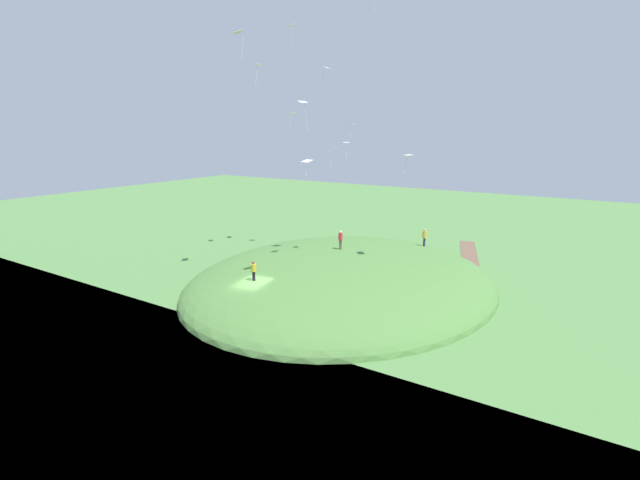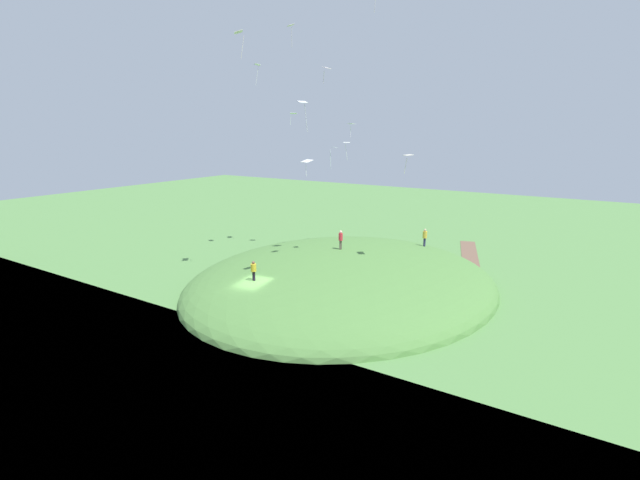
% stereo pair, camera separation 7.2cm
% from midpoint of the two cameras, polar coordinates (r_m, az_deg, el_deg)
% --- Properties ---
extents(ground_plane, '(160.00, 160.00, 0.00)m').
position_cam_midpoint_polar(ground_plane, '(36.44, -8.53, -8.51)').
color(ground_plane, '#548545').
extents(grass_hill, '(30.74, 26.81, 5.53)m').
position_cam_midpoint_polar(grass_hill, '(41.71, 2.79, -5.47)').
color(grass_hill, '#51823E').
rests_on(grass_hill, ground_plane).
extents(dirt_path, '(12.43, 5.20, 0.04)m').
position_cam_midpoint_polar(dirt_path, '(54.01, 18.22, -1.68)').
color(dirt_path, brown).
rests_on(dirt_path, ground_plane).
extents(person_on_hilltop, '(0.54, 0.54, 1.81)m').
position_cam_midpoint_polar(person_on_hilltop, '(42.41, 2.55, 0.33)').
color(person_on_hilltop, brown).
rests_on(person_on_hilltop, grass_hill).
extents(person_near_shore, '(0.50, 0.50, 1.85)m').
position_cam_midpoint_polar(person_near_shore, '(47.96, 12.99, 0.58)').
color(person_near_shore, '#26254B').
rests_on(person_near_shore, grass_hill).
extents(person_with_child, '(0.56, 0.56, 1.57)m').
position_cam_midpoint_polar(person_with_child, '(35.70, -8.43, -3.58)').
color(person_with_child, black).
rests_on(person_with_child, grass_hill).
extents(kite_0, '(1.05, 1.08, 2.18)m').
position_cam_midpoint_polar(kite_0, '(50.71, -3.78, 25.23)').
color(kite_0, silver).
extents(kite_1, '(0.78, 0.68, 2.11)m').
position_cam_midpoint_polar(kite_1, '(32.40, -2.20, 16.58)').
color(kite_1, white).
extents(kite_2, '(0.74, 0.73, 1.84)m').
position_cam_midpoint_polar(kite_2, '(39.77, 1.67, 11.29)').
color(kite_2, white).
extents(kite_3, '(1.10, 1.09, 1.54)m').
position_cam_midpoint_polar(kite_3, '(37.57, 10.95, 10.35)').
color(kite_3, '#F1E6D0').
extents(kite_4, '(0.91, 0.70, 1.54)m').
position_cam_midpoint_polar(kite_4, '(45.81, 0.75, 20.77)').
color(kite_4, silver).
extents(kite_5, '(0.74, 0.89, 1.33)m').
position_cam_midpoint_polar(kite_5, '(45.60, 3.87, 14.30)').
color(kite_5, white).
extents(kite_6, '(0.75, 0.85, 1.29)m').
position_cam_midpoint_polar(kite_6, '(50.99, -3.49, 15.54)').
color(kite_6, white).
extents(kite_8, '(1.10, 1.31, 1.49)m').
position_cam_midpoint_polar(kite_8, '(42.28, -1.72, 9.86)').
color(kite_8, white).
extents(kite_10, '(1.20, 1.18, 2.18)m').
position_cam_midpoint_polar(kite_10, '(41.14, -10.27, 24.23)').
color(kite_10, white).
extents(kite_11, '(0.86, 0.91, 2.12)m').
position_cam_midpoint_polar(kite_11, '(49.86, -7.98, 20.84)').
color(kite_11, white).
extents(kite_12, '(0.75, 0.83, 1.90)m').
position_cam_midpoint_polar(kite_12, '(49.14, 3.29, 11.95)').
color(kite_12, white).
extents(mooring_post, '(0.14, 0.14, 1.26)m').
position_cam_midpoint_polar(mooring_post, '(33.68, -12.73, -9.44)').
color(mooring_post, brown).
rests_on(mooring_post, ground_plane).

